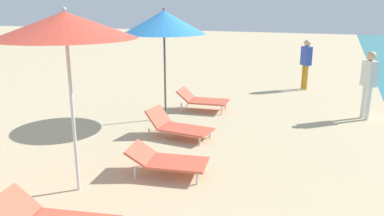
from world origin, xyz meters
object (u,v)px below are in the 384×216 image
lounger_second_shoreside (167,160)px  lounger_farthest_shoreside (202,99)px  umbrella_farthest (164,22)px  lounger_farthest_inland (178,126)px  person_walking_mid (369,78)px  person_walking_near (306,60)px  umbrella_second (65,25)px

lounger_second_shoreside → lounger_farthest_shoreside: 4.13m
umbrella_farthest → lounger_farthest_shoreside: 2.41m
lounger_second_shoreside → lounger_farthest_inland: 1.88m
lounger_farthest_shoreside → person_walking_mid: size_ratio=0.83×
lounger_farthest_inland → person_walking_near: size_ratio=0.86×
umbrella_farthest → lounger_farthest_inland: 2.56m
umbrella_farthest → person_walking_near: size_ratio=1.62×
umbrella_farthest → person_walking_mid: (4.68, 1.79, -1.34)m
lounger_second_shoreside → person_walking_near: bearing=70.1°
lounger_farthest_inland → person_walking_near: person_walking_near is taller
umbrella_second → lounger_farthest_shoreside: bearing=87.4°
umbrella_second → lounger_farthest_shoreside: (0.23, 5.06, -2.20)m
lounger_farthest_shoreside → lounger_farthest_inland: 2.27m
lounger_farthest_inland → person_walking_mid: (3.84, 2.98, 0.77)m
umbrella_farthest → lounger_farthest_inland: bearing=-54.8°
lounger_farthest_shoreside → person_walking_near: (2.33, 3.80, 0.71)m
umbrella_second → lounger_farthest_inland: size_ratio=1.91×
lounger_farthest_shoreside → umbrella_farthest: bearing=-124.7°
lounger_second_shoreside → person_walking_near: size_ratio=0.84×
umbrella_farthest → lounger_farthest_inland: umbrella_farthest is taller
umbrella_farthest → lounger_second_shoreside: bearing=-64.7°
lounger_farthest_shoreside → lounger_farthest_inland: bearing=-89.6°
umbrella_second → lounger_farthest_shoreside: 5.52m
umbrella_farthest → lounger_farthest_shoreside: size_ratio=1.93×
lounger_farthest_shoreside → person_walking_near: bearing=52.8°
lounger_farthest_shoreside → person_walking_near: 4.51m
umbrella_second → lounger_farthest_inland: (0.47, 2.80, -2.24)m
lounger_second_shoreside → person_walking_mid: person_walking_mid is taller
umbrella_farthest → person_walking_near: umbrella_farthest is taller
umbrella_second → umbrella_farthest: umbrella_second is taller
lounger_second_shoreside → umbrella_farthest: umbrella_farthest is taller
umbrella_farthest → lounger_farthest_shoreside: (0.59, 1.07, -2.07)m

